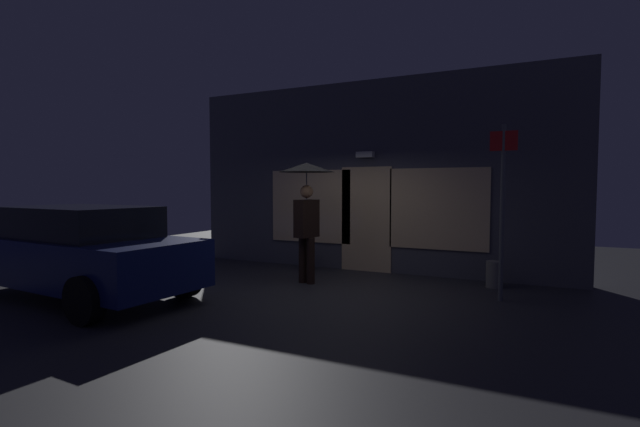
{
  "coord_description": "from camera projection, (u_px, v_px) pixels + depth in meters",
  "views": [
    {
      "loc": [
        3.38,
        -6.85,
        1.77
      ],
      "look_at": [
        -0.28,
        0.54,
        1.3
      ],
      "focal_mm": 25.66,
      "sensor_mm": 36.0,
      "label": 1
    }
  ],
  "objects": [
    {
      "name": "building_facade",
      "position": [
        369.0,
        178.0,
        9.71
      ],
      "size": [
        8.32,
        0.48,
        4.0
      ],
      "color": "#4C4C56",
      "rests_on": "ground"
    },
    {
      "name": "street_sign_post",
      "position": [
        502.0,
        203.0,
        7.05
      ],
      "size": [
        0.4,
        0.07,
        2.73
      ],
      "color": "#595B60",
      "rests_on": "ground"
    },
    {
      "name": "parked_car",
      "position": [
        80.0,
        251.0,
        7.29
      ],
      "size": [
        4.24,
        2.13,
        1.47
      ],
      "rotation": [
        0.0,
        0.0,
        -0.06
      ],
      "color": "navy",
      "rests_on": "ground"
    },
    {
      "name": "person_with_umbrella",
      "position": [
        306.0,
        194.0,
        8.36
      ],
      "size": [
        1.02,
        1.02,
        2.22
      ],
      "rotation": [
        0.0,
        0.0,
        1.33
      ],
      "color": "black",
      "rests_on": "ground"
    },
    {
      "name": "sidewalk_bollard",
      "position": [
        307.0,
        258.0,
        9.74
      ],
      "size": [
        0.28,
        0.28,
        0.54
      ],
      "primitive_type": "cylinder",
      "color": "#B2A899",
      "rests_on": "ground"
    },
    {
      "name": "ground_plane",
      "position": [
        320.0,
        292.0,
        7.73
      ],
      "size": [
        18.0,
        18.0,
        0.0
      ],
      "primitive_type": "plane",
      "color": "#2D2D33"
    },
    {
      "name": "sidewalk_bollard_2",
      "position": [
        494.0,
        274.0,
        8.08
      ],
      "size": [
        0.27,
        0.27,
        0.47
      ],
      "primitive_type": "cylinder",
      "color": "slate",
      "rests_on": "ground"
    }
  ]
}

